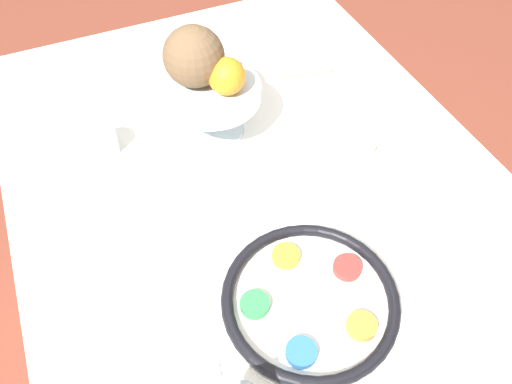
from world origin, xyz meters
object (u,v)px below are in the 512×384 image
object	(u,v)px
orange_fruit	(227,76)
coconut	(194,57)
seder_plate	(310,300)
bread_plate	(301,62)
napkin_roll	(340,122)
cup_near	(102,141)
fruit_stand	(213,97)

from	to	relation	value
orange_fruit	coconut	world-z (taller)	coconut
seder_plate	bread_plate	xyz separation A→B (m)	(0.58, -0.28, -0.01)
bread_plate	napkin_roll	size ratio (longest dim) A/B	0.88
coconut	cup_near	size ratio (longest dim) A/B	1.89
orange_fruit	coconut	distance (m)	0.07
seder_plate	orange_fruit	distance (m)	0.44
cup_near	orange_fruit	bearing A→B (deg)	-103.69
fruit_stand	bread_plate	world-z (taller)	fruit_stand
seder_plate	napkin_roll	distance (m)	0.42
fruit_stand	cup_near	distance (m)	0.24
orange_fruit	bread_plate	xyz separation A→B (m)	(0.16, -0.25, -0.15)
fruit_stand	orange_fruit	bearing A→B (deg)	-140.90
fruit_stand	seder_plate	bearing A→B (deg)	179.37
bread_plate	seder_plate	bearing A→B (deg)	154.44
orange_fruit	napkin_roll	world-z (taller)	orange_fruit
fruit_stand	napkin_roll	xyz separation A→B (m)	(-0.11, -0.24, -0.07)
seder_plate	cup_near	world-z (taller)	cup_near
orange_fruit	napkin_roll	xyz separation A→B (m)	(-0.08, -0.22, -0.13)
fruit_stand	bread_plate	size ratio (longest dim) A/B	1.15
coconut	napkin_roll	xyz separation A→B (m)	(-0.13, -0.27, -0.15)
seder_plate	fruit_stand	xyz separation A→B (m)	(0.44, -0.00, 0.08)
bread_plate	napkin_roll	xyz separation A→B (m)	(-0.24, 0.03, 0.02)
seder_plate	orange_fruit	bearing A→B (deg)	-3.71
napkin_roll	fruit_stand	bearing A→B (deg)	66.45
seder_plate	napkin_roll	world-z (taller)	napkin_roll
napkin_roll	cup_near	xyz separation A→B (m)	(0.14, 0.47, 0.00)
seder_plate	bread_plate	distance (m)	0.64
orange_fruit	napkin_roll	size ratio (longest dim) A/B	0.38
orange_fruit	seder_plate	bearing A→B (deg)	176.29
seder_plate	fruit_stand	distance (m)	0.45
orange_fruit	bread_plate	bearing A→B (deg)	-57.16
bread_plate	cup_near	distance (m)	0.51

